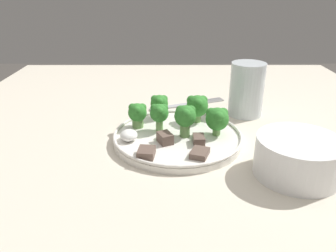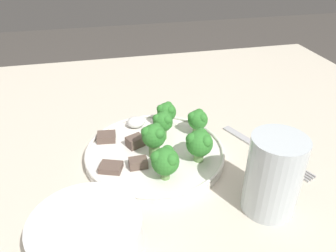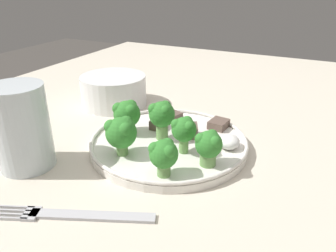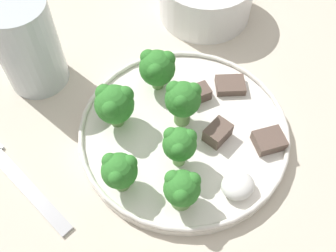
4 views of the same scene
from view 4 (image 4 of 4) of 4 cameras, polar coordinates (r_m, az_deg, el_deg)
table at (r=0.58m, az=6.81°, el=-3.70°), size 1.39×1.11×0.78m
dinner_plate at (r=0.48m, az=2.29°, el=-0.80°), size 0.25×0.25×0.02m
fork at (r=0.49m, az=-21.47°, el=-6.46°), size 0.10×0.20×0.00m
drinking_glass at (r=0.53m, az=-19.54°, el=10.54°), size 0.08×0.08×0.12m
broccoli_floret_near_rim_left at (r=0.42m, az=-7.06°, el=-6.48°), size 0.04×0.04×0.05m
broccoli_floret_center_left at (r=0.46m, az=-7.80°, el=3.22°), size 0.05×0.05×0.06m
broccoli_floret_back_left at (r=0.49m, az=-1.58°, el=8.51°), size 0.05×0.05×0.06m
broccoli_floret_front_left at (r=0.41m, az=2.03°, el=-9.10°), size 0.04×0.04×0.05m
broccoli_floret_center_back at (r=0.42m, az=1.68°, el=-2.69°), size 0.04×0.04×0.06m
broccoli_floret_mid_cluster at (r=0.45m, az=2.17°, el=3.81°), size 0.04×0.04×0.06m
meat_slice_front_slice at (r=0.48m, az=14.45°, el=-2.05°), size 0.04×0.03×0.01m
meat_slice_middle_slice at (r=0.50m, az=4.30°, el=4.71°), size 0.03×0.02×0.02m
meat_slice_rear_slice at (r=0.52m, az=9.03°, el=5.88°), size 0.04×0.04×0.01m
meat_slice_edge_slice at (r=0.47m, az=7.22°, el=-0.97°), size 0.04×0.03×0.02m
sauce_dollop at (r=0.44m, az=10.09°, el=-8.50°), size 0.04×0.03×0.02m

